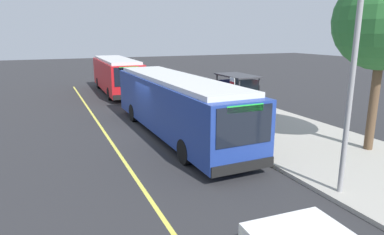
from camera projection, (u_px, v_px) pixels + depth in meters
ground_plane at (149, 131)px, 17.89m from camera, size 120.00×120.00×0.00m
sidewalk_curb at (246, 118)px, 20.22m from camera, size 44.00×6.40×0.15m
lane_stripe_center at (107, 136)px, 17.03m from camera, size 36.00×0.14×0.01m
transit_bus_main at (176, 104)px, 16.75m from camera, size 12.33×2.82×2.95m
transit_bus_second at (117, 74)px, 29.20m from camera, size 10.55×2.82×2.95m
bus_shelter at (238, 86)px, 20.32m from camera, size 2.90×1.60×2.48m
waiting_bench at (237, 108)px, 20.57m from camera, size 1.60×0.48×0.95m
route_sign_post at (232, 98)px, 16.47m from camera, size 0.44×0.08×2.80m
pedestrian_commuter at (233, 106)px, 18.53m from camera, size 0.24×0.40×1.69m
street_tree_near_shelter at (384, 21)px, 13.38m from camera, size 3.91×3.91×7.26m
utility_pole at (351, 90)px, 9.89m from camera, size 0.16×0.16×6.40m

